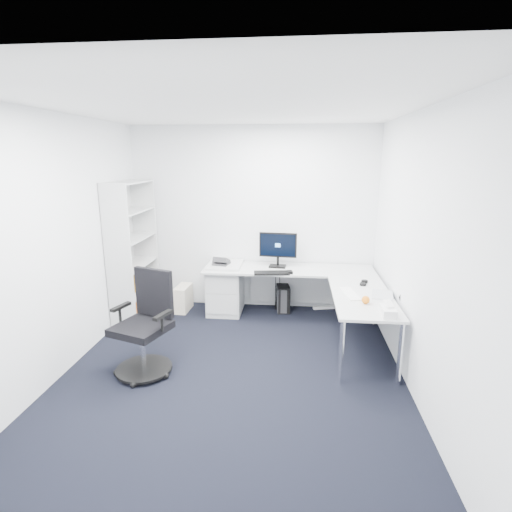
# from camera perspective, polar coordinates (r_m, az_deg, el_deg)

# --- Properties ---
(ground) EXTENTS (4.20, 4.20, 0.00)m
(ground) POSITION_cam_1_polar(r_m,az_deg,el_deg) (4.43, -3.44, -16.63)
(ground) COLOR black
(ceiling) EXTENTS (4.20, 4.20, 0.00)m
(ceiling) POSITION_cam_1_polar(r_m,az_deg,el_deg) (3.84, -4.06, 20.60)
(ceiling) COLOR white
(wall_back) EXTENTS (3.60, 0.02, 2.70)m
(wall_back) POSITION_cam_1_polar(r_m,az_deg,el_deg) (5.96, -0.42, 5.28)
(wall_back) COLOR white
(wall_back) RESTS_ON ground
(wall_front) EXTENTS (3.60, 0.02, 2.70)m
(wall_front) POSITION_cam_1_polar(r_m,az_deg,el_deg) (2.00, -13.86, -13.55)
(wall_front) COLOR white
(wall_front) RESTS_ON ground
(wall_left) EXTENTS (0.02, 4.20, 2.70)m
(wall_left) POSITION_cam_1_polar(r_m,az_deg,el_deg) (4.57, -26.59, 1.06)
(wall_left) COLOR white
(wall_left) RESTS_ON ground
(wall_right) EXTENTS (0.02, 4.20, 2.70)m
(wall_right) POSITION_cam_1_polar(r_m,az_deg,el_deg) (4.04, 22.35, -0.05)
(wall_right) COLOR white
(wall_right) RESTS_ON ground
(l_desk) EXTENTS (2.41, 1.35, 0.70)m
(l_desk) POSITION_cam_1_polar(r_m,az_deg,el_deg) (5.50, 4.54, -6.28)
(l_desk) COLOR silver
(l_desk) RESTS_ON ground
(drawer_pedestal) EXTENTS (0.48, 0.60, 0.74)m
(drawer_pedestal) POSITION_cam_1_polar(r_m,az_deg,el_deg) (5.94, -4.38, -4.52)
(drawer_pedestal) COLOR silver
(drawer_pedestal) RESTS_ON ground
(bookshelf) EXTENTS (0.38, 0.97, 1.94)m
(bookshelf) POSITION_cam_1_polar(r_m,az_deg,el_deg) (5.82, -17.24, 0.63)
(bookshelf) COLOR silver
(bookshelf) RESTS_ON ground
(task_chair) EXTENTS (0.78, 0.78, 1.10)m
(task_chair) POSITION_cam_1_polar(r_m,az_deg,el_deg) (4.39, -16.12, -9.49)
(task_chair) COLOR black
(task_chair) RESTS_ON ground
(black_pc_tower) EXTENTS (0.24, 0.43, 0.39)m
(black_pc_tower) POSITION_cam_1_polar(r_m,az_deg,el_deg) (6.06, 3.82, -5.88)
(black_pc_tower) COLOR black
(black_pc_tower) RESTS_ON ground
(beige_pc_tower) EXTENTS (0.20, 0.41, 0.38)m
(beige_pc_tower) POSITION_cam_1_polar(r_m,az_deg,el_deg) (6.12, -10.33, -5.94)
(beige_pc_tower) COLOR beige
(beige_pc_tower) RESTS_ON ground
(power_strip) EXTENTS (0.34, 0.13, 0.04)m
(power_strip) POSITION_cam_1_polar(r_m,az_deg,el_deg) (6.22, 9.68, -7.26)
(power_strip) COLOR white
(power_strip) RESTS_ON ground
(monitor) EXTENTS (0.55, 0.22, 0.52)m
(monitor) POSITION_cam_1_polar(r_m,az_deg,el_deg) (5.72, 3.13, 0.93)
(monitor) COLOR black
(monitor) RESTS_ON l_desk
(black_keyboard) EXTENTS (0.50, 0.23, 0.02)m
(black_keyboard) POSITION_cam_1_polar(r_m,az_deg,el_deg) (5.45, 2.24, -2.42)
(black_keyboard) COLOR black
(black_keyboard) RESTS_ON l_desk
(mouse) EXTENTS (0.08, 0.12, 0.03)m
(mouse) POSITION_cam_1_polar(r_m,az_deg,el_deg) (5.48, 4.86, -2.31)
(mouse) COLOR black
(mouse) RESTS_ON l_desk
(desk_phone) EXTENTS (0.25, 0.25, 0.15)m
(desk_phone) POSITION_cam_1_polar(r_m,az_deg,el_deg) (5.78, -4.96, -0.84)
(desk_phone) COLOR #2F2F31
(desk_phone) RESTS_ON l_desk
(laptop) EXTENTS (0.40, 0.39, 0.24)m
(laptop) POSITION_cam_1_polar(r_m,az_deg,el_deg) (4.79, 17.71, -4.06)
(laptop) COLOR silver
(laptop) RESTS_ON l_desk
(white_keyboard) EXTENTS (0.20, 0.47, 0.02)m
(white_keyboard) POSITION_cam_1_polar(r_m,az_deg,el_deg) (4.77, 13.28, -5.25)
(white_keyboard) COLOR white
(white_keyboard) RESTS_ON l_desk
(headphones) EXTENTS (0.17, 0.22, 0.05)m
(headphones) POSITION_cam_1_polar(r_m,az_deg,el_deg) (5.19, 15.16, -3.61)
(headphones) COLOR black
(headphones) RESTS_ON l_desk
(orange_fruit) EXTENTS (0.09, 0.09, 0.09)m
(orange_fruit) POSITION_cam_1_polar(r_m,az_deg,el_deg) (4.51, 15.40, -6.06)
(orange_fruit) COLOR orange
(orange_fruit) RESTS_ON l_desk
(tissue_box) EXTENTS (0.13, 0.25, 0.09)m
(tissue_box) POSITION_cam_1_polar(r_m,az_deg,el_deg) (4.26, 18.31, -7.51)
(tissue_box) COLOR white
(tissue_box) RESTS_ON l_desk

